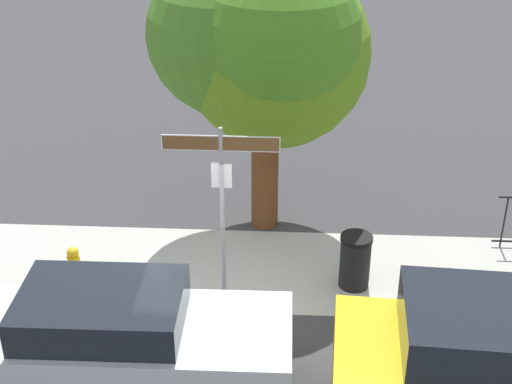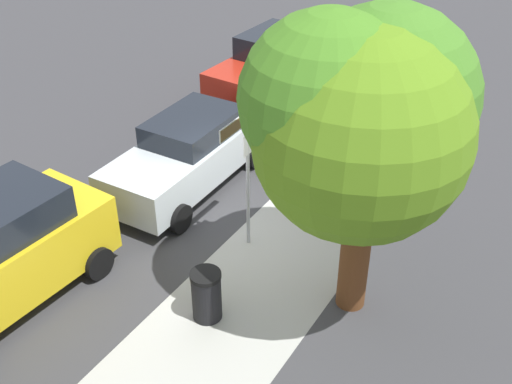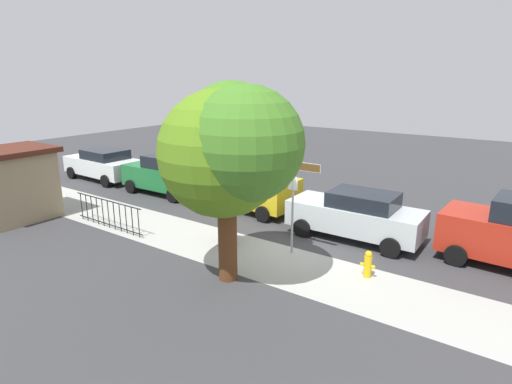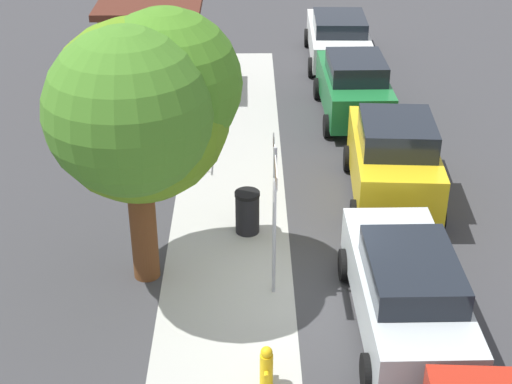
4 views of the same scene
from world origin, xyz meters
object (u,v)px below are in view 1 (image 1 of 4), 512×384
object	(u,v)px
car_silver	(122,344)
trash_bin	(355,261)
street_sign	(222,178)
fire_hydrant	(75,267)
shade_tree	(263,42)
car_yellow	(491,377)

from	to	relation	value
car_silver	trash_bin	world-z (taller)	car_silver
street_sign	fire_hydrant	size ratio (longest dim) A/B	3.98
trash_bin	fire_hydrant	bearing A→B (deg)	-176.39
street_sign	trash_bin	size ratio (longest dim) A/B	3.17
shade_tree	trash_bin	bearing A→B (deg)	-48.18
street_sign	fire_hydrant	bearing A→B (deg)	175.58
shade_tree	fire_hydrant	bearing A→B (deg)	-144.81
fire_hydrant	trash_bin	size ratio (longest dim) A/B	0.80
car_silver	street_sign	bearing A→B (deg)	62.40
shade_tree	fire_hydrant	xyz separation A→B (m)	(-3.08, -2.17, -3.33)
car_silver	car_yellow	xyz separation A→B (m)	(4.81, -0.57, 0.16)
fire_hydrant	car_yellow	bearing A→B (deg)	-26.33
car_silver	fire_hydrant	bearing A→B (deg)	118.57
car_yellow	trash_bin	distance (m)	3.71
trash_bin	shade_tree	bearing A→B (deg)	131.82
car_silver	trash_bin	xyz separation A→B (m)	(3.36, 2.80, -0.37)
street_sign	trash_bin	bearing A→B (deg)	12.84
shade_tree	fire_hydrant	size ratio (longest dim) A/B	6.85
street_sign	shade_tree	bearing A→B (deg)	77.81
car_silver	car_yellow	distance (m)	4.84
car_yellow	shade_tree	bearing A→B (deg)	124.19
street_sign	shade_tree	distance (m)	2.83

